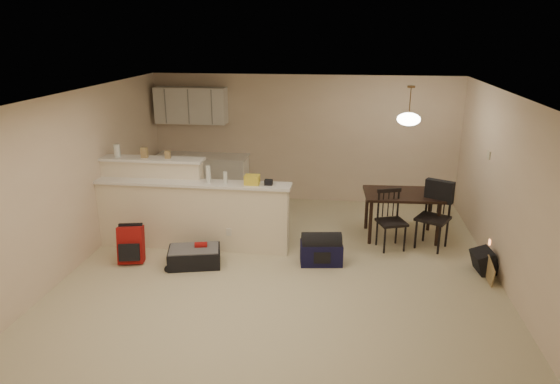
% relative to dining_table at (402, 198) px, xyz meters
% --- Properties ---
extents(room, '(7.00, 7.02, 2.50)m').
position_rel_dining_table_xyz_m(room, '(-1.78, -1.77, 0.58)').
color(room, beige).
rests_on(room, ground).
extents(breakfast_bar, '(3.08, 0.58, 1.39)m').
position_rel_dining_table_xyz_m(breakfast_bar, '(-3.54, -0.79, -0.07)').
color(breakfast_bar, '#F4E6C6').
rests_on(breakfast_bar, ground).
extents(upper_cabinets, '(1.40, 0.34, 0.70)m').
position_rel_dining_table_xyz_m(upper_cabinets, '(-3.98, 1.55, 1.23)').
color(upper_cabinets, white).
rests_on(upper_cabinets, room).
extents(kitchen_counter, '(1.80, 0.60, 0.90)m').
position_rel_dining_table_xyz_m(kitchen_counter, '(-3.78, 1.42, -0.22)').
color(kitchen_counter, white).
rests_on(kitchen_counter, ground).
extents(thermostat, '(0.02, 0.12, 0.12)m').
position_rel_dining_table_xyz_m(thermostat, '(1.20, -0.22, 0.83)').
color(thermostat, beige).
rests_on(thermostat, room).
extents(jar, '(0.10, 0.10, 0.20)m').
position_rel_dining_table_xyz_m(jar, '(-4.53, -0.65, 0.82)').
color(jar, silver).
rests_on(jar, breakfast_bar).
extents(cereal_box, '(0.10, 0.07, 0.16)m').
position_rel_dining_table_xyz_m(cereal_box, '(-4.09, -0.65, 0.80)').
color(cereal_box, '#9F8352').
rests_on(cereal_box, breakfast_bar).
extents(small_box, '(0.08, 0.06, 0.12)m').
position_rel_dining_table_xyz_m(small_box, '(-3.71, -0.65, 0.78)').
color(small_box, '#9F8352').
rests_on(small_box, breakfast_bar).
extents(bottle_a, '(0.07, 0.07, 0.26)m').
position_rel_dining_table_xyz_m(bottle_a, '(-3.01, -0.87, 0.55)').
color(bottle_a, silver).
rests_on(bottle_a, breakfast_bar).
extents(bottle_b, '(0.06, 0.06, 0.18)m').
position_rel_dining_table_xyz_m(bottle_b, '(-2.75, -0.87, 0.51)').
color(bottle_b, silver).
rests_on(bottle_b, breakfast_bar).
extents(bag_lump, '(0.22, 0.18, 0.14)m').
position_rel_dining_table_xyz_m(bag_lump, '(-2.33, -0.87, 0.49)').
color(bag_lump, '#9F8352').
rests_on(bag_lump, breakfast_bar).
extents(pouch, '(0.12, 0.10, 0.08)m').
position_rel_dining_table_xyz_m(pouch, '(-2.08, -0.87, 0.46)').
color(pouch, '#9F8352').
rests_on(pouch, breakfast_bar).
extents(dining_table, '(1.27, 0.89, 0.77)m').
position_rel_dining_table_xyz_m(dining_table, '(0.00, 0.00, 0.00)').
color(dining_table, black).
rests_on(dining_table, ground).
extents(pendant_lamp, '(0.36, 0.36, 0.62)m').
position_rel_dining_table_xyz_m(pendant_lamp, '(0.00, 0.00, 1.31)').
color(pendant_lamp, brown).
rests_on(pendant_lamp, room).
extents(dining_chair_near, '(0.52, 0.51, 0.94)m').
position_rel_dining_table_xyz_m(dining_chair_near, '(-0.20, -0.50, -0.20)').
color(dining_chair_near, black).
rests_on(dining_chair_near, ground).
extents(dining_chair_far, '(0.61, 0.60, 1.05)m').
position_rel_dining_table_xyz_m(dining_chair_far, '(0.44, -0.38, -0.15)').
color(dining_chair_far, black).
rests_on(dining_chair_far, ground).
extents(suitcase, '(0.84, 0.65, 0.25)m').
position_rel_dining_table_xyz_m(suitcase, '(-3.10, -1.47, -0.55)').
color(suitcase, black).
rests_on(suitcase, ground).
extents(red_backpack, '(0.40, 0.30, 0.55)m').
position_rel_dining_table_xyz_m(red_backpack, '(-4.06, -1.49, -0.40)').
color(red_backpack, '#9F1312').
rests_on(red_backpack, ground).
extents(navy_duffel, '(0.65, 0.41, 0.33)m').
position_rel_dining_table_xyz_m(navy_duffel, '(-1.25, -1.18, -0.51)').
color(navy_duffel, '#111136').
rests_on(navy_duffel, ground).
extents(black_daypack, '(0.30, 0.39, 0.32)m').
position_rel_dining_table_xyz_m(black_daypack, '(1.07, -1.16, -0.51)').
color(black_daypack, black).
rests_on(black_daypack, ground).
extents(cardboard_sheet, '(0.02, 0.39, 0.30)m').
position_rel_dining_table_xyz_m(cardboard_sheet, '(1.07, -1.45, -0.53)').
color(cardboard_sheet, '#9F8352').
rests_on(cardboard_sheet, ground).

